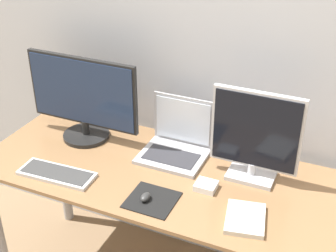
{
  "coord_description": "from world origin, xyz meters",
  "views": [
    {
      "loc": [
        0.73,
        -1.26,
        2.02
      ],
      "look_at": [
        -0.0,
        0.41,
        0.99
      ],
      "focal_mm": 50.0,
      "sensor_mm": 36.0,
      "label": 1
    }
  ],
  "objects_px": {
    "monitor_right": "(255,137)",
    "laptop": "(177,141)",
    "mouse": "(145,197)",
    "power_brick": "(206,186)",
    "keyboard": "(57,174)",
    "monitor_left": "(83,99)",
    "book": "(245,219)"
  },
  "relations": [
    {
      "from": "monitor_right",
      "to": "laptop",
      "type": "height_order",
      "value": "monitor_right"
    },
    {
      "from": "laptop",
      "to": "monitor_right",
      "type": "bearing_deg",
      "value": -7.52
    },
    {
      "from": "mouse",
      "to": "power_brick",
      "type": "height_order",
      "value": "mouse"
    },
    {
      "from": "keyboard",
      "to": "monitor_right",
      "type": "bearing_deg",
      "value": 23.26
    },
    {
      "from": "monitor_left",
      "to": "laptop",
      "type": "xyz_separation_m",
      "value": [
        0.49,
        0.05,
        -0.15
      ]
    },
    {
      "from": "book",
      "to": "monitor_left",
      "type": "bearing_deg",
      "value": 162.06
    },
    {
      "from": "monitor_right",
      "to": "monitor_left",
      "type": "bearing_deg",
      "value": -179.99
    },
    {
      "from": "monitor_right",
      "to": "power_brick",
      "type": "height_order",
      "value": "monitor_right"
    },
    {
      "from": "book",
      "to": "monitor_right",
      "type": "bearing_deg",
      "value": 100.8
    },
    {
      "from": "monitor_left",
      "to": "mouse",
      "type": "relative_size",
      "value": 10.12
    },
    {
      "from": "mouse",
      "to": "keyboard",
      "type": "bearing_deg",
      "value": 179.78
    },
    {
      "from": "keyboard",
      "to": "power_brick",
      "type": "height_order",
      "value": "power_brick"
    },
    {
      "from": "monitor_left",
      "to": "mouse",
      "type": "xyz_separation_m",
      "value": [
        0.51,
        -0.35,
        -0.2
      ]
    },
    {
      "from": "monitor_right",
      "to": "mouse",
      "type": "xyz_separation_m",
      "value": [
        -0.36,
        -0.35,
        -0.19
      ]
    },
    {
      "from": "mouse",
      "to": "book",
      "type": "bearing_deg",
      "value": 6.64
    },
    {
      "from": "power_brick",
      "to": "keyboard",
      "type": "bearing_deg",
      "value": -164.51
    },
    {
      "from": "laptop",
      "to": "monitor_left",
      "type": "bearing_deg",
      "value": -174.01
    },
    {
      "from": "monitor_left",
      "to": "mouse",
      "type": "height_order",
      "value": "monitor_left"
    },
    {
      "from": "laptop",
      "to": "book",
      "type": "relative_size",
      "value": 1.39
    },
    {
      "from": "keyboard",
      "to": "mouse",
      "type": "bearing_deg",
      "value": -0.22
    },
    {
      "from": "monitor_right",
      "to": "book",
      "type": "distance_m",
      "value": 0.37
    },
    {
      "from": "mouse",
      "to": "power_brick",
      "type": "relative_size",
      "value": 0.64
    },
    {
      "from": "monitor_right",
      "to": "book",
      "type": "xyz_separation_m",
      "value": [
        0.06,
        -0.3,
        -0.2
      ]
    },
    {
      "from": "keyboard",
      "to": "power_brick",
      "type": "bearing_deg",
      "value": 15.49
    },
    {
      "from": "laptop",
      "to": "mouse",
      "type": "distance_m",
      "value": 0.4
    },
    {
      "from": "book",
      "to": "power_brick",
      "type": "xyz_separation_m",
      "value": [
        -0.21,
        0.13,
        0.0
      ]
    },
    {
      "from": "laptop",
      "to": "keyboard",
      "type": "bearing_deg",
      "value": -136.73
    },
    {
      "from": "book",
      "to": "laptop",
      "type": "bearing_deg",
      "value": 141.53
    },
    {
      "from": "mouse",
      "to": "book",
      "type": "xyz_separation_m",
      "value": [
        0.42,
        0.05,
        -0.01
      ]
    },
    {
      "from": "monitor_left",
      "to": "book",
      "type": "height_order",
      "value": "monitor_left"
    },
    {
      "from": "monitor_left",
      "to": "monitor_right",
      "type": "relative_size",
      "value": 1.41
    },
    {
      "from": "keyboard",
      "to": "mouse",
      "type": "relative_size",
      "value": 6.11
    }
  ]
}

